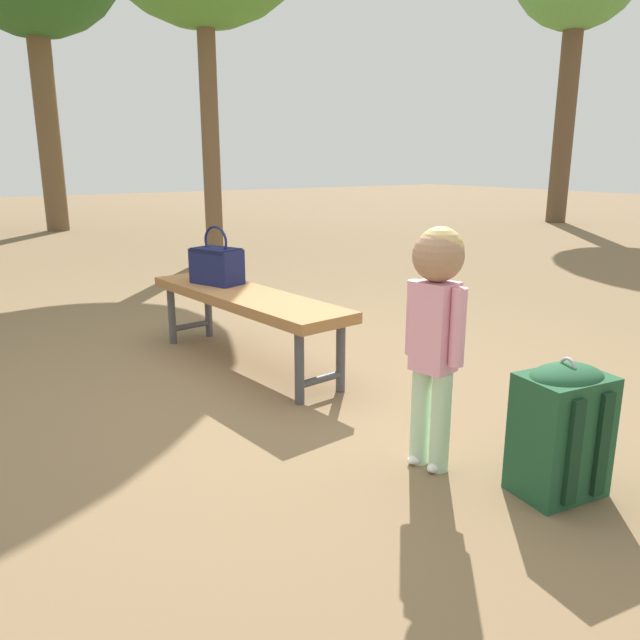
% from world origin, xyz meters
% --- Properties ---
extents(ground_plane, '(40.00, 40.00, 0.00)m').
position_xyz_m(ground_plane, '(0.00, 0.00, 0.00)').
color(ground_plane, brown).
rests_on(ground_plane, ground).
extents(park_bench, '(1.63, 0.58, 0.45)m').
position_xyz_m(park_bench, '(-0.59, 0.10, 0.39)').
color(park_bench, '#9E6B3D').
rests_on(park_bench, ground).
extents(handbag, '(0.36, 0.28, 0.37)m').
position_xyz_m(handbag, '(-0.94, 0.08, 0.58)').
color(handbag, '#191E4C').
rests_on(handbag, park_bench).
extents(child_standing, '(0.26, 0.20, 0.98)m').
position_xyz_m(child_standing, '(0.97, 0.14, 0.65)').
color(child_standing, '#B2D8B2').
rests_on(child_standing, ground).
extents(backpack_large, '(0.31, 0.34, 0.53)m').
position_xyz_m(backpack_large, '(1.39, 0.40, 0.27)').
color(backpack_large, '#1E4C2D').
rests_on(backpack_large, ground).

